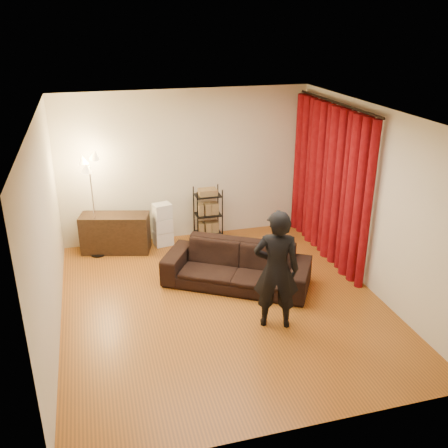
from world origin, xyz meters
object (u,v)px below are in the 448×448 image
object	(u,v)px
person	(276,270)
storage_boxes	(163,225)
media_cabinet	(115,233)
wire_shelf	(208,214)
sofa	(237,266)
floor_lamp	(93,207)

from	to	relation	value
person	storage_boxes	world-z (taller)	person
media_cabinet	wire_shelf	size ratio (longest dim) A/B	1.16
media_cabinet	storage_boxes	distance (m)	0.84
sofa	person	xyz separation A→B (m)	(0.18, -1.16, 0.50)
sofa	person	size ratio (longest dim) A/B	1.34
person	media_cabinet	world-z (taller)	person
sofa	person	distance (m)	1.27
storage_boxes	floor_lamp	distance (m)	1.26
media_cabinet	storage_boxes	world-z (taller)	storage_boxes
person	floor_lamp	world-z (taller)	floor_lamp
floor_lamp	wire_shelf	bearing A→B (deg)	3.11
media_cabinet	floor_lamp	size ratio (longest dim) A/B	0.66
sofa	media_cabinet	distance (m)	2.40
person	wire_shelf	bearing A→B (deg)	-67.24
media_cabinet	floor_lamp	xyz separation A→B (m)	(-0.32, -0.07, 0.55)
media_cabinet	wire_shelf	distance (m)	1.68
wire_shelf	floor_lamp	xyz separation A→B (m)	(-1.99, -0.11, 0.39)
wire_shelf	person	bearing A→B (deg)	-96.49
media_cabinet	storage_boxes	bearing A→B (deg)	16.95
storage_boxes	sofa	bearing A→B (deg)	-63.65
sofa	wire_shelf	world-z (taller)	wire_shelf
person	storage_boxes	size ratio (longest dim) A/B	2.07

